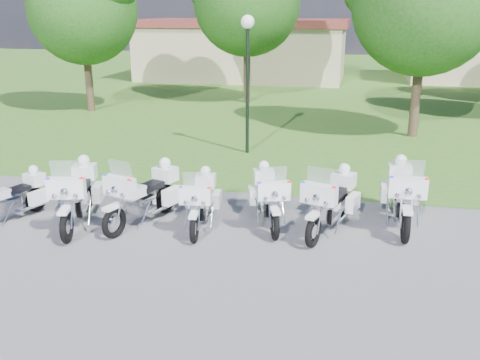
% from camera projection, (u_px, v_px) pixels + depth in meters
% --- Properties ---
extents(ground, '(100.00, 100.00, 0.00)m').
position_uv_depth(ground, '(247.00, 239.00, 11.57)').
color(ground, slate).
rests_on(ground, ground).
extents(grass_lawn, '(100.00, 48.00, 0.01)m').
position_uv_depth(grass_lawn, '(326.00, 82.00, 36.69)').
color(grass_lawn, '#386921').
rests_on(grass_lawn, ground).
extents(motorcycle_1, '(1.14, 2.05, 1.43)m').
position_uv_depth(motorcycle_1, '(12.00, 195.00, 12.50)').
color(motorcycle_1, black).
rests_on(motorcycle_1, ground).
extents(motorcycle_2, '(1.27, 2.54, 1.74)m').
position_uv_depth(motorcycle_2, '(78.00, 194.00, 12.23)').
color(motorcycle_2, black).
rests_on(motorcycle_2, ground).
extents(motorcycle_3, '(1.31, 2.42, 1.68)m').
position_uv_depth(motorcycle_3, '(145.00, 194.00, 12.31)').
color(motorcycle_3, black).
rests_on(motorcycle_3, ground).
extents(motorcycle_4, '(0.89, 2.23, 1.50)m').
position_uv_depth(motorcycle_4, '(201.00, 200.00, 12.12)').
color(motorcycle_4, black).
rests_on(motorcycle_4, ground).
extents(motorcycle_5, '(1.23, 2.27, 1.57)m').
position_uv_depth(motorcycle_5, '(268.00, 196.00, 12.30)').
color(motorcycle_5, black).
rests_on(motorcycle_5, ground).
extents(motorcycle_6, '(1.27, 2.41, 1.67)m').
position_uv_depth(motorcycle_6, '(331.00, 201.00, 11.87)').
color(motorcycle_6, black).
rests_on(motorcycle_6, ground).
extents(motorcycle_7, '(0.88, 2.62, 1.76)m').
position_uv_depth(motorcycle_7, '(402.00, 194.00, 12.21)').
color(motorcycle_7, black).
rests_on(motorcycle_7, ground).
extents(lamp_post, '(0.44, 0.44, 4.59)m').
position_uv_depth(lamp_post, '(248.00, 52.00, 17.54)').
color(lamp_post, black).
rests_on(lamp_post, ground).
extents(building_west, '(14.56, 8.32, 4.10)m').
position_uv_depth(building_west, '(244.00, 49.00, 38.22)').
color(building_west, tan).
rests_on(building_west, ground).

